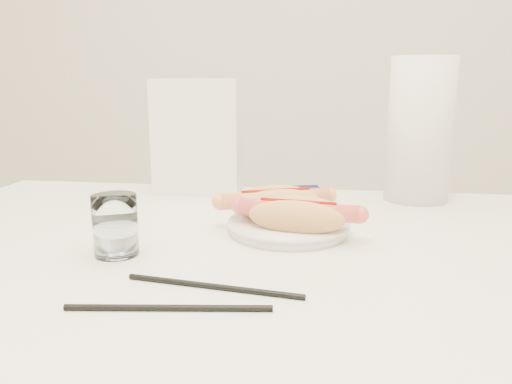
# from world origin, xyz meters

# --- Properties ---
(table) EXTENTS (1.20, 0.80, 0.75)m
(table) POSITION_xyz_m (0.00, 0.00, 0.69)
(table) COLOR white
(table) RESTS_ON ground
(plate) EXTENTS (0.24, 0.24, 0.02)m
(plate) POSITION_xyz_m (0.07, 0.07, 0.76)
(plate) COLOR white
(plate) RESTS_ON table
(hotdog_left) EXTENTS (0.18, 0.12, 0.05)m
(hotdog_left) POSITION_xyz_m (0.04, 0.10, 0.79)
(hotdog_left) COLOR #DFA059
(hotdog_left) RESTS_ON plate
(hotdog_right) EXTENTS (0.19, 0.09, 0.05)m
(hotdog_right) POSITION_xyz_m (0.08, 0.04, 0.79)
(hotdog_right) COLOR #E5A259
(hotdog_right) RESTS_ON plate
(water_glass) EXTENTS (0.06, 0.06, 0.09)m
(water_glass) POSITION_xyz_m (-0.16, -0.06, 0.79)
(water_glass) COLOR white
(water_glass) RESTS_ON table
(chopstick_near) EXTENTS (0.22, 0.04, 0.01)m
(chopstick_near) POSITION_xyz_m (-0.04, -0.22, 0.75)
(chopstick_near) COLOR black
(chopstick_near) RESTS_ON table
(chopstick_far) EXTENTS (0.22, 0.04, 0.01)m
(chopstick_far) POSITION_xyz_m (-0.00, -0.16, 0.75)
(chopstick_far) COLOR black
(chopstick_far) RESTS_ON table
(napkin_box) EXTENTS (0.18, 0.11, 0.24)m
(napkin_box) POSITION_xyz_m (-0.15, 0.34, 0.87)
(napkin_box) COLOR white
(napkin_box) RESTS_ON table
(navy_napkin) EXTENTS (0.16, 0.16, 0.01)m
(navy_napkin) POSITION_xyz_m (0.06, 0.33, 0.75)
(navy_napkin) COLOR #12133A
(navy_napkin) RESTS_ON table
(paper_towel_roll) EXTENTS (0.13, 0.13, 0.28)m
(paper_towel_roll) POSITION_xyz_m (0.31, 0.33, 0.89)
(paper_towel_roll) COLOR white
(paper_towel_roll) RESTS_ON table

